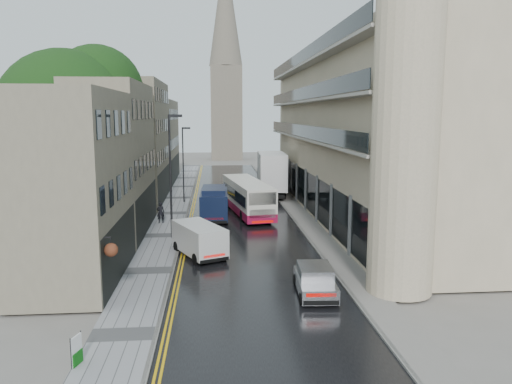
{
  "coord_description": "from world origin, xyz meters",
  "views": [
    {
      "loc": [
        -2.16,
        -16.71,
        8.89
      ],
      "look_at": [
        0.83,
        18.0,
        3.42
      ],
      "focal_mm": 35.0,
      "sensor_mm": 36.0,
      "label": 1
    }
  ],
  "objects": [
    {
      "name": "white_van",
      "position": [
        -3.27,
        12.12,
        1.06
      ],
      "size": [
        3.69,
        5.01,
        2.08
      ],
      "primitive_type": null,
      "rotation": [
        0.0,
        0.0,
        0.42
      ],
      "color": "silver",
      "rests_on": "road"
    },
    {
      "name": "lamp_post_far",
      "position": [
        -5.15,
        33.13,
        3.84
      ],
      "size": [
        0.86,
        0.37,
        7.43
      ],
      "primitive_type": null,
      "rotation": [
        0.0,
        0.0,
        -0.22
      ],
      "color": "black",
      "rests_on": "left_sidewalk"
    },
    {
      "name": "pedestrian",
      "position": [
        -6.47,
        23.48,
        0.97
      ],
      "size": [
        0.68,
        0.5,
        1.7
      ],
      "primitive_type": "imported",
      "rotation": [
        0.0,
        0.0,
        3.29
      ],
      "color": "black",
      "rests_on": "left_sidewalk"
    },
    {
      "name": "old_shop_row",
      "position": [
        -9.45,
        30.0,
        6.0
      ],
      "size": [
        4.5,
        56.0,
        12.0
      ],
      "primitive_type": null,
      "color": "gray",
      "rests_on": "ground"
    },
    {
      "name": "right_sidewalk",
      "position": [
        5.4,
        27.5,
        0.06
      ],
      "size": [
        1.8,
        85.0,
        0.12
      ],
      "primitive_type": "cube",
      "color": "slate",
      "rests_on": "ground"
    },
    {
      "name": "ground",
      "position": [
        0.0,
        0.0,
        0.0
      ],
      "size": [
        200.0,
        200.0,
        0.0
      ],
      "primitive_type": "plane",
      "color": "slate",
      "rests_on": "ground"
    },
    {
      "name": "silver_hatchback",
      "position": [
        1.91,
        5.29,
        0.76
      ],
      "size": [
        1.96,
        4.06,
        1.49
      ],
      "primitive_type": null,
      "rotation": [
        0.0,
        0.0,
        -0.06
      ],
      "color": "#9A999E",
      "rests_on": "road"
    },
    {
      "name": "white_lorry",
      "position": [
        2.73,
        34.48,
        2.41
      ],
      "size": [
        3.08,
        9.21,
        4.78
      ],
      "primitive_type": null,
      "rotation": [
        0.0,
        0.0,
        -0.04
      ],
      "color": "silver",
      "rests_on": "road"
    },
    {
      "name": "cream_bus",
      "position": [
        0.17,
        23.86,
        1.51
      ],
      "size": [
        4.13,
        11.19,
        2.98
      ],
      "primitive_type": null,
      "rotation": [
        0.0,
        0.0,
        0.15
      ],
      "color": "white",
      "rests_on": "road"
    },
    {
      "name": "modern_block",
      "position": [
        10.3,
        26.0,
        7.0
      ],
      "size": [
        8.0,
        40.0,
        14.0
      ],
      "primitive_type": null,
      "color": "beige",
      "rests_on": "ground"
    },
    {
      "name": "navy_van",
      "position": [
        -3.21,
        23.17,
        1.45
      ],
      "size": [
        2.34,
        5.66,
        2.87
      ],
      "primitive_type": null,
      "rotation": [
        0.0,
        0.0,
        -0.02
      ],
      "color": "black",
      "rests_on": "road"
    },
    {
      "name": "tree_near",
      "position": [
        -12.5,
        20.0,
        6.95
      ],
      "size": [
        10.56,
        10.56,
        13.89
      ],
      "primitive_type": null,
      "color": "black",
      "rests_on": "ground"
    },
    {
      "name": "road",
      "position": [
        0.0,
        27.5,
        0.01
      ],
      "size": [
        9.0,
        85.0,
        0.02
      ],
      "primitive_type": "cube",
      "color": "black",
      "rests_on": "ground"
    },
    {
      "name": "left_sidewalk",
      "position": [
        -5.85,
        27.5,
        0.06
      ],
      "size": [
        2.7,
        85.0,
        0.12
      ],
      "primitive_type": "cube",
      "color": "gray",
      "rests_on": "ground"
    },
    {
      "name": "church_spire",
      "position": [
        0.5,
        82.0,
        20.0
      ],
      "size": [
        6.4,
        6.4,
        40.0
      ],
      "primitive_type": null,
      "color": "#6E6357",
      "rests_on": "ground"
    },
    {
      "name": "estate_sign",
      "position": [
        -7.05,
        0.22,
        0.66
      ],
      "size": [
        0.27,
        0.64,
        1.08
      ],
      "primitive_type": null,
      "rotation": [
        0.0,
        0.0,
        -0.31
      ],
      "color": "white",
      "rests_on": "left_sidewalk"
    },
    {
      "name": "lamp_post_near",
      "position": [
        -5.18,
        18.5,
        4.46
      ],
      "size": [
        1.0,
        0.49,
        8.69
      ],
      "primitive_type": null,
      "rotation": [
        0.0,
        0.0,
        0.29
      ],
      "color": "black",
      "rests_on": "left_sidewalk"
    },
    {
      "name": "tree_far",
      "position": [
        -12.2,
        33.0,
        6.23
      ],
      "size": [
        9.24,
        9.24,
        12.46
      ],
      "primitive_type": null,
      "color": "black",
      "rests_on": "ground"
    }
  ]
}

